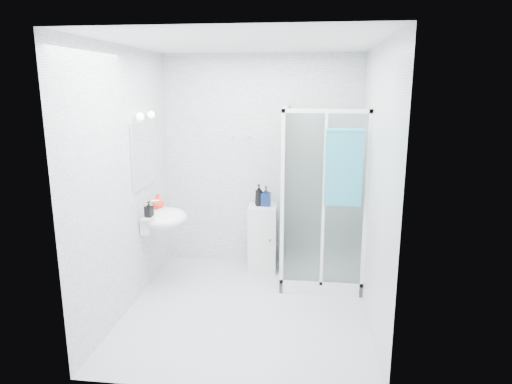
# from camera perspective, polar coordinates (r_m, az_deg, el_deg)

# --- Properties ---
(room) EXTENTS (2.40, 2.60, 2.60)m
(room) POSITION_cam_1_polar(r_m,az_deg,el_deg) (4.36, -1.21, 0.89)
(room) COLOR white
(room) RESTS_ON ground
(shower_enclosure) EXTENTS (0.90, 0.95, 2.00)m
(shower_enclosure) POSITION_cam_1_polar(r_m,az_deg,el_deg) (5.29, 7.27, -6.58)
(shower_enclosure) COLOR silver
(shower_enclosure) RESTS_ON ground
(wall_basin) EXTENTS (0.46, 0.56, 0.35)m
(wall_basin) POSITION_cam_1_polar(r_m,az_deg,el_deg) (5.14, -11.43, -3.27)
(wall_basin) COLOR silver
(wall_basin) RESTS_ON ground
(mirror) EXTENTS (0.02, 0.60, 0.70)m
(mirror) POSITION_cam_1_polar(r_m,az_deg,el_deg) (5.05, -13.94, 4.52)
(mirror) COLOR white
(mirror) RESTS_ON room
(vanity_lights) EXTENTS (0.10, 0.40, 0.08)m
(vanity_lights) POSITION_cam_1_polar(r_m,az_deg,el_deg) (4.99, -13.67, 9.29)
(vanity_lights) COLOR silver
(vanity_lights) RESTS_ON room
(wall_hooks) EXTENTS (0.23, 0.06, 0.03)m
(wall_hooks) POSITION_cam_1_polar(r_m,az_deg,el_deg) (5.57, -1.94, 6.92)
(wall_hooks) COLOR silver
(wall_hooks) RESTS_ON room
(storage_cabinet) EXTENTS (0.35, 0.37, 0.81)m
(storage_cabinet) POSITION_cam_1_polar(r_m,az_deg,el_deg) (5.59, 0.79, -5.81)
(storage_cabinet) COLOR silver
(storage_cabinet) RESTS_ON ground
(hand_towel) EXTENTS (0.37, 0.05, 0.79)m
(hand_towel) POSITION_cam_1_polar(r_m,az_deg,el_deg) (4.66, 10.92, 3.23)
(hand_towel) COLOR teal
(hand_towel) RESTS_ON shower_enclosure
(shampoo_bottle_a) EXTENTS (0.12, 0.12, 0.26)m
(shampoo_bottle_a) POSITION_cam_1_polar(r_m,az_deg,el_deg) (5.46, 0.37, -0.38)
(shampoo_bottle_a) COLOR black
(shampoo_bottle_a) RESTS_ON storage_cabinet
(shampoo_bottle_b) EXTENTS (0.12, 0.12, 0.24)m
(shampoo_bottle_b) POSITION_cam_1_polar(r_m,az_deg,el_deg) (5.46, 1.24, -0.51)
(shampoo_bottle_b) COLOR #0C1F4D
(shampoo_bottle_b) RESTS_ON storage_cabinet
(soap_dispenser_orange) EXTENTS (0.15, 0.15, 0.17)m
(soap_dispenser_orange) POSITION_cam_1_polar(r_m,az_deg,el_deg) (5.29, -12.15, -1.11)
(soap_dispenser_orange) COLOR #FD311D
(soap_dispenser_orange) RESTS_ON wall_basin
(soap_dispenser_black) EXTENTS (0.09, 0.10, 0.17)m
(soap_dispenser_black) POSITION_cam_1_polar(r_m,az_deg,el_deg) (4.98, -13.25, -2.10)
(soap_dispenser_black) COLOR black
(soap_dispenser_black) RESTS_ON wall_basin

